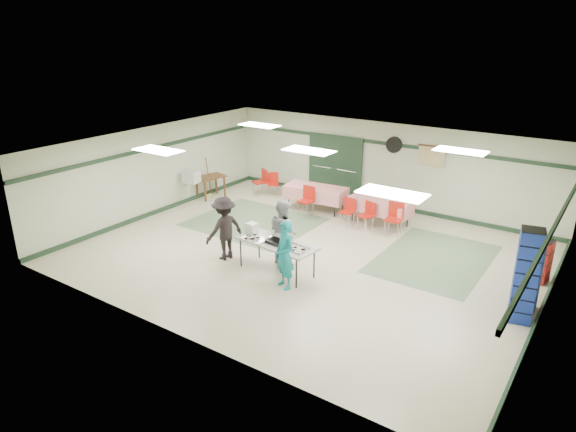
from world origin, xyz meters
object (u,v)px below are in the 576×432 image
Objects in this scene: chair_b at (348,209)px; crate_stack_red at (541,261)px; volunteer_dark at (224,228)px; crate_stack_blue_b at (526,276)px; chair_c at (395,215)px; serving_table at (276,244)px; chair_loose_b at (262,179)px; volunteer_grey at (283,232)px; volunteer_teal at (285,255)px; crate_stack_blue_a at (530,273)px; chair_loose_a at (273,182)px; printer_table at (210,179)px; chair_d at (307,198)px; office_printer at (191,177)px; chair_a at (368,213)px; dining_table_a at (380,205)px; dining_table_b at (316,192)px; broom at (209,177)px.

crate_stack_red reaches higher than chair_b.
crate_stack_blue_b is (6.69, 1.06, 0.16)m from volunteer_dark.
serving_table is at bearing -115.99° from chair_c.
chair_loose_b is (-3.78, 0.85, 0.07)m from chair_b.
crate_stack_red is at bearing -133.57° from volunteer_grey.
volunteer_teal is 5.02m from crate_stack_blue_a.
chair_loose_a is 2.12m from printer_table.
crate_stack_blue_b reaches higher than chair_b.
chair_d is 1.15× the size of chair_loose_a.
office_printer reaches higher than chair_d.
chair_a is at bearing 154.73° from crate_stack_blue_a.
dining_table_a is 4.71m from crate_stack_red.
chair_a is (2.04, 3.80, -0.31)m from volunteer_dark.
serving_table is at bearing -169.50° from crate_stack_blue_b.
volunteer_dark is 5.26m from chair_loose_a.
office_printer is (-5.66, -1.24, 0.44)m from chair_a.
chair_loose_a reaches higher than dining_table_a.
chair_c is 2.85m from chair_d.
volunteer_dark is 0.87× the size of dining_table_a.
volunteer_dark is 0.81× the size of dining_table_b.
volunteer_grey is 1.01× the size of volunteer_dark.
volunteer_grey reaches higher than chair_d.
chair_loose_a is 0.74× the size of printer_table.
chair_c reaches higher than chair_loose_a.
volunteer_dark is at bearing -34.92° from chair_loose_b.
broom is (-5.19, 3.35, -0.01)m from serving_table.
chair_loose_b is 9.55m from crate_stack_blue_a.
crate_stack_red is at bearing 10.80° from printer_table.
broom is (-10.38, 1.83, -0.09)m from crate_stack_blue_a.
office_printer reaches higher than chair_b.
chair_a reaches higher than printer_table.
broom is at bearing 170.23° from volunteer_teal.
chair_b is 1.43m from chair_d.
office_printer is at bearing -111.92° from volunteer_dark.
serving_table is at bearing -75.48° from dining_table_b.
crate_stack_red is at bearing -8.06° from office_printer.
volunteer_dark is 5.05m from broom.
chair_a is at bearing 1.39° from office_printer.
crate_stack_blue_a reaches higher than office_printer.
serving_table is 1.11× the size of dining_table_a.
dining_table_a is at bearing 38.63° from chair_b.
broom is (-3.66, -0.93, 0.14)m from dining_table_b.
dining_table_a reaches higher than printer_table.
crate_stack_blue_b is at bearing -26.66° from chair_b.
chair_b is 5.31m from crate_stack_red.
chair_a is 0.76× the size of printer_table.
chair_d is 3.71m from broom.
printer_table is (-10.30, 0.36, 0.14)m from crate_stack_red.
dining_table_b is at bearing 11.54° from broom.
chair_a is at bearing 0.80° from broom.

